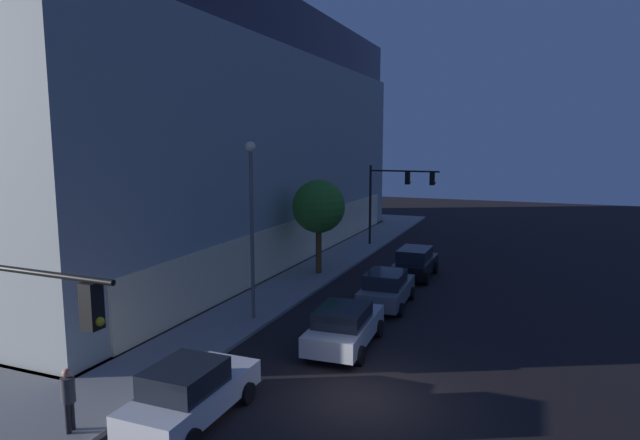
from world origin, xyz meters
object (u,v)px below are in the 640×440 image
Objects in this scene: traffic_light_far_corner at (396,189)px; car_silver at (345,326)px; sidewalk_tree at (319,207)px; car_black at (415,262)px; pedestrian_waiting at (68,395)px; traffic_light_near_corner at (22,335)px; street_lamp_sidewalk at (252,208)px; car_white at (191,392)px; car_grey at (386,289)px; modern_building at (139,137)px.

car_silver is at bearing -171.53° from traffic_light_far_corner.
sidewalk_tree is 6.37m from car_black.
car_black is at bearing -13.72° from pedestrian_waiting.
traffic_light_near_corner is at bearing -147.96° from pedestrian_waiting.
street_lamp_sidewalk is 11.95m from car_black.
car_grey is (12.30, -2.29, 0.00)m from car_white.
pedestrian_waiting is at bearing -178.61° from sidewalk_tree.
car_white is at bearing 172.38° from car_black.
traffic_light_near_corner reaches higher than car_black.
modern_building is 27.38m from car_white.
sidewalk_tree is at bearing 1.39° from pedestrian_waiting.
car_white reaches higher than car_grey.
pedestrian_waiting reaches higher than car_silver.
car_grey is at bearing -167.78° from traffic_light_far_corner.
street_lamp_sidewalk is at bearing -126.58° from modern_building.
car_silver is 1.05× the size of car_grey.
modern_building is 6.89× the size of traffic_light_near_corner.
car_silver is (8.52, -4.62, -0.33)m from pedestrian_waiting.
car_black is at bearing -7.62° from car_white.
pedestrian_waiting is at bearing 161.48° from car_grey.
pedestrian_waiting is at bearing 32.04° from traffic_light_near_corner.
pedestrian_waiting is at bearing 151.51° from car_silver.
traffic_light_near_corner is 1.22× the size of car_black.
pedestrian_waiting is 20.63m from car_black.
street_lamp_sidewalk is at bearing 154.06° from car_black.
traffic_light_far_corner is 1.29× the size of car_grey.
sidewalk_tree is at bearing 26.95° from car_silver.
traffic_light_near_corner reaches higher than car_white.
sidewalk_tree is (8.58, 0.42, -0.91)m from street_lamp_sidewalk.
pedestrian_waiting is (-28.33, 1.67, -3.19)m from traffic_light_far_corner.
car_silver is (-9.98, -5.07, -3.17)m from sidewalk_tree.
car_white is (4.16, -1.02, -2.94)m from traffic_light_near_corner.
car_grey is at bearing -129.89° from sidewalk_tree.
sidewalk_tree is at bearing -100.67° from modern_building.
modern_building is at bearing 70.43° from car_grey.
traffic_light_near_corner is at bearing 179.56° from traffic_light_far_corner.
sidewalk_tree reaches higher than car_white.
car_silver is (-12.79, -20.01, -7.24)m from modern_building.
traffic_light_far_corner is at bearing -67.65° from modern_building.
traffic_light_far_corner is 0.78× the size of street_lamp_sidewalk.
modern_building is at bearing 79.33° from sidewalk_tree.
street_lamp_sidewalk is at bearing -177.21° from sidewalk_tree.
car_black is at bearing -158.80° from traffic_light_far_corner.
modern_building is 6.51× the size of traffic_light_far_corner.
modern_building is at bearing 35.47° from traffic_light_near_corner.
modern_building reaches higher than car_silver.
traffic_light_far_corner reaches higher than car_black.
modern_building is at bearing 86.40° from car_black.
car_silver is at bearing 178.78° from car_grey.
car_silver is (10.82, -3.18, -2.94)m from traffic_light_near_corner.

